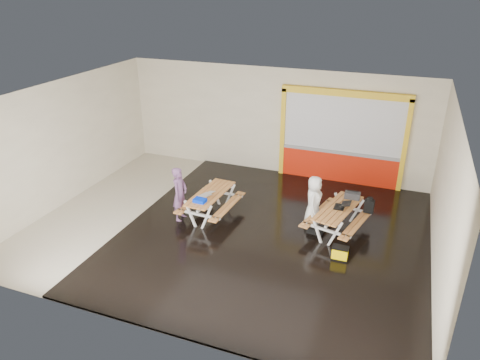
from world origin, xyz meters
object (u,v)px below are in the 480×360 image
at_px(person_left, 180,194).
at_px(toolbox, 352,195).
at_px(picnic_table_left, 211,199).
at_px(fluke_bag, 340,253).
at_px(laptop_left, 206,194).
at_px(laptop_right, 342,206).
at_px(dark_case, 316,230).
at_px(blue_pouch, 200,200).
at_px(backpack, 369,205).
at_px(picnic_table_right, 338,214).
at_px(person_right, 314,201).

xyz_separation_m(person_left, toolbox, (4.31, 1.43, 0.06)).
xyz_separation_m(picnic_table_left, fluke_bag, (3.65, -0.84, -0.36)).
xyz_separation_m(laptop_left, laptop_right, (3.46, 0.61, 0.01)).
bearing_deg(person_left, laptop_left, -74.42).
bearing_deg(toolbox, laptop_left, -161.43).
distance_m(picnic_table_left, person_left, 0.85).
bearing_deg(dark_case, toolbox, 49.66).
relative_size(picnic_table_left, laptop_left, 4.33).
relative_size(blue_pouch, toolbox, 0.79).
distance_m(laptop_left, dark_case, 2.99).
height_order(backpack, dark_case, backpack).
relative_size(picnic_table_right, dark_case, 5.37).
height_order(laptop_right, fluke_bag, laptop_right).
height_order(blue_pouch, toolbox, toolbox).
bearing_deg(picnic_table_right, toolbox, 68.57).
bearing_deg(picnic_table_left, picnic_table_right, 6.43).
distance_m(person_left, blue_pouch, 0.68).
height_order(picnic_table_left, laptop_left, laptop_left).
relative_size(picnic_table_left, blue_pouch, 6.10).
distance_m(person_left, backpack, 4.94).
bearing_deg(person_left, dark_case, -82.96).
xyz_separation_m(laptop_right, toolbox, (0.17, 0.61, 0.04)).
relative_size(person_right, laptop_left, 3.07).
xyz_separation_m(person_right, blue_pouch, (-2.75, -1.03, 0.01)).
distance_m(laptop_right, toolbox, 0.63).
xyz_separation_m(picnic_table_right, toolbox, (0.25, 0.63, 0.26)).
bearing_deg(picnic_table_left, person_left, -148.45).
relative_size(picnic_table_right, backpack, 5.11).
height_order(laptop_left, dark_case, laptop_left).
bearing_deg(toolbox, laptop_right, -105.70).
bearing_deg(toolbox, person_right, -148.13).
distance_m(laptop_left, backpack, 4.23).
relative_size(person_left, person_right, 1.11).
xyz_separation_m(picnic_table_left, toolbox, (3.61, 1.00, 0.27)).
height_order(picnic_table_right, laptop_right, laptop_right).
distance_m(picnic_table_right, blue_pouch, 3.54).
relative_size(laptop_left, laptop_right, 1.08).
relative_size(person_left, laptop_left, 3.42).
bearing_deg(dark_case, person_left, -170.91).
relative_size(picnic_table_right, blue_pouch, 6.70).
relative_size(picnic_table_left, picnic_table_right, 0.91).
height_order(laptop_left, backpack, backpack).
distance_m(person_right, laptop_left, 2.81).
distance_m(picnic_table_left, laptop_right, 3.47).
height_order(toolbox, dark_case, toolbox).
height_order(blue_pouch, backpack, backpack).
bearing_deg(blue_pouch, toolbox, 23.57).
bearing_deg(fluke_bag, blue_pouch, 176.05).
bearing_deg(laptop_right, dark_case, -155.79).
bearing_deg(backpack, person_left, -164.45).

